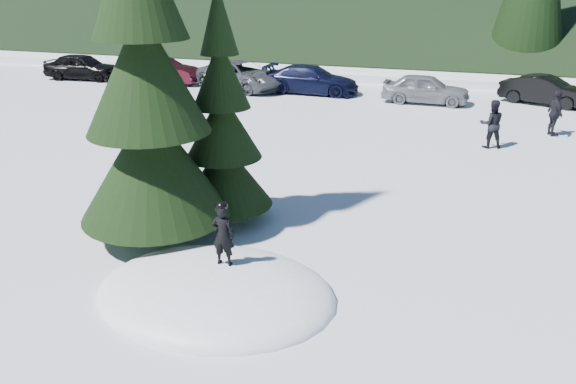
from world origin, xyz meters
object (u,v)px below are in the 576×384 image
(adult_1, at_px, (555,113))
(car_5, at_px, (546,90))
(car_4, at_px, (426,89))
(adult_0, at_px, (492,124))
(spruce_tall, at_px, (146,88))
(child_skier, at_px, (223,235))
(car_3, at_px, (312,80))
(car_2, at_px, (242,75))
(car_0, at_px, (82,66))
(car_1, at_px, (162,71))
(spruce_short, at_px, (223,134))

(adult_1, distance_m, car_5, 5.62)
(car_4, bearing_deg, adult_1, -129.70)
(adult_0, height_order, adult_1, adult_1)
(spruce_tall, bearing_deg, car_5, 61.81)
(child_skier, xyz_separation_m, adult_0, (4.75, 11.13, -0.25))
(car_3, bearing_deg, child_skier, -168.30)
(car_2, bearing_deg, car_0, 113.87)
(car_4, relative_size, car_5, 1.00)
(spruce_tall, relative_size, adult_1, 5.24)
(car_1, relative_size, car_2, 0.83)
(car_0, bearing_deg, car_4, -96.33)
(car_0, bearing_deg, child_skier, -142.21)
(car_0, distance_m, car_1, 4.87)
(adult_0, bearing_deg, car_3, -54.51)
(car_0, bearing_deg, car_3, -94.28)
(child_skier, distance_m, car_0, 24.66)
(spruce_short, xyz_separation_m, adult_1, (8.19, 10.54, -1.28))
(child_skier, xyz_separation_m, car_3, (-3.51, 18.27, -0.39))
(adult_1, xyz_separation_m, car_0, (-23.66, 4.71, -0.11))
(car_1, height_order, car_5, car_1)
(adult_1, distance_m, car_1, 19.43)
(child_skier, distance_m, car_3, 18.61)
(child_skier, height_order, car_0, child_skier)
(adult_1, distance_m, car_3, 11.52)
(spruce_short, relative_size, car_2, 1.07)
(car_3, bearing_deg, car_5, -85.06)
(car_2, height_order, car_4, car_2)
(adult_1, bearing_deg, car_4, 29.64)
(car_2, relative_size, car_3, 1.08)
(car_2, distance_m, car_5, 14.35)
(spruce_short, distance_m, car_2, 16.49)
(spruce_tall, relative_size, car_1, 2.06)
(car_2, height_order, car_3, car_2)
(spruce_short, relative_size, adult_0, 3.30)
(spruce_tall, xyz_separation_m, car_3, (-1.26, 16.79, -2.65))
(child_skier, xyz_separation_m, car_4, (2.02, 17.66, -0.40))
(spruce_short, height_order, adult_0, spruce_short)
(adult_0, bearing_deg, car_4, -80.96)
(car_2, bearing_deg, adult_1, -85.34)
(spruce_tall, bearing_deg, adult_0, 54.02)
(spruce_tall, bearing_deg, spruce_short, 54.46)
(spruce_short, bearing_deg, car_3, 98.36)
(car_0, height_order, car_5, car_0)
(child_skier, height_order, car_3, child_skier)
(spruce_tall, height_order, car_0, spruce_tall)
(child_skier, xyz_separation_m, car_2, (-7.16, 18.20, -0.36))
(spruce_short, height_order, adult_1, spruce_short)
(car_2, xyz_separation_m, car_5, (14.32, 0.83, -0.06))
(car_0, distance_m, car_2, 9.56)
(child_skier, bearing_deg, spruce_short, -67.58)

